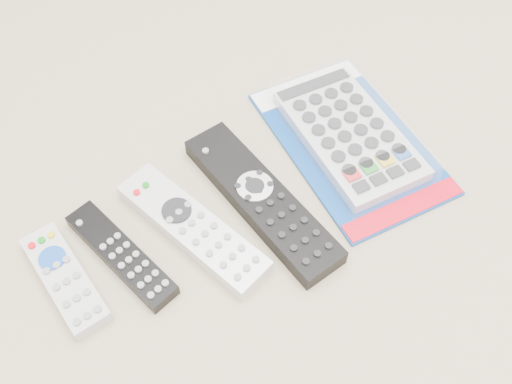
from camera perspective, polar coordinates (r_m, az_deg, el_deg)
remote_small_grey at (r=0.72m, az=-18.55°, el=-8.24°), size 0.05×0.15×0.02m
remote_slim_black at (r=0.72m, az=-13.30°, el=-6.14°), size 0.06×0.18×0.02m
remote_silver_dvd at (r=0.72m, az=-6.32°, el=-3.61°), size 0.09×0.23×0.03m
remote_large_black at (r=0.74m, az=0.58°, el=-0.77°), size 0.07×0.26×0.03m
jumbo_remote_packaged at (r=0.81m, az=9.33°, el=5.81°), size 0.23×0.32×0.04m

